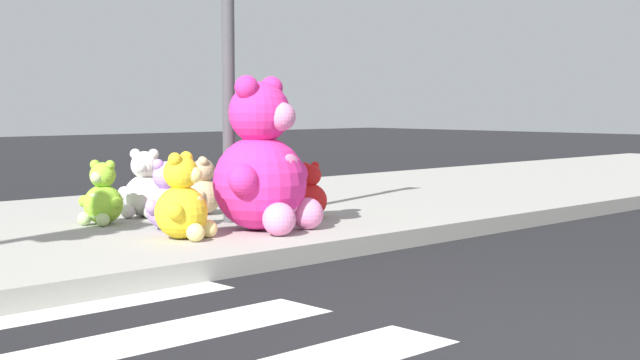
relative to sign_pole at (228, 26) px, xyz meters
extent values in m
cube|color=#9E9B93|center=(-1.00, 0.80, -1.77)|extent=(28.00, 4.40, 0.15)
cube|color=white|center=(-2.86, -2.35, -1.85)|extent=(3.20, 0.45, 0.00)
cylinder|color=#4C4C51|center=(0.00, 0.00, -0.10)|extent=(0.11, 0.11, 3.20)
sphere|color=#F22D93|center=(-0.11, -0.55, -1.31)|extent=(0.77, 0.77, 0.77)
ellipsoid|color=pink|center=(-0.04, -0.82, -1.31)|extent=(0.45, 0.28, 0.50)
sphere|color=#F22D93|center=(-0.11, -0.55, -0.74)|extent=(0.51, 0.51, 0.51)
sphere|color=pink|center=(-0.06, -0.76, -0.77)|extent=(0.23, 0.23, 0.23)
sphere|color=#F22D93|center=(0.06, -0.50, -0.54)|extent=(0.19, 0.19, 0.19)
sphere|color=#F22D93|center=(0.26, -0.54, -1.26)|extent=(0.24, 0.24, 0.24)
sphere|color=pink|center=(0.18, -0.81, -1.57)|extent=(0.26, 0.26, 0.26)
sphere|color=#F22D93|center=(-0.28, -0.60, -0.54)|extent=(0.19, 0.19, 0.19)
sphere|color=#F22D93|center=(-0.44, -0.74, -1.26)|extent=(0.24, 0.24, 0.24)
sphere|color=pink|center=(-0.23, -0.92, -1.57)|extent=(0.26, 0.26, 0.26)
sphere|color=red|center=(0.73, -0.25, -1.54)|extent=(0.31, 0.31, 0.31)
ellipsoid|color=#DB7B7B|center=(0.71, -0.13, -1.54)|extent=(0.18, 0.09, 0.20)
sphere|color=red|center=(0.73, -0.25, -1.31)|extent=(0.20, 0.20, 0.20)
sphere|color=#DB7B7B|center=(0.72, -0.16, -1.32)|extent=(0.09, 0.09, 0.09)
sphere|color=red|center=(0.66, -0.26, -1.23)|extent=(0.08, 0.08, 0.08)
sphere|color=red|center=(0.58, -0.23, -1.52)|extent=(0.10, 0.10, 0.10)
sphere|color=#DB7B7B|center=(0.63, -0.13, -1.64)|extent=(0.11, 0.11, 0.11)
sphere|color=red|center=(0.80, -0.24, -1.23)|extent=(0.08, 0.08, 0.08)
sphere|color=red|center=(0.87, -0.19, -1.52)|extent=(0.10, 0.10, 0.10)
sphere|color=#DB7B7B|center=(0.80, -0.10, -1.64)|extent=(0.11, 0.11, 0.11)
sphere|color=#B28CD8|center=(-0.66, -0.02, -1.52)|extent=(0.36, 0.36, 0.36)
ellipsoid|color=silver|center=(-0.66, -0.15, -1.52)|extent=(0.20, 0.09, 0.23)
sphere|color=#B28CD8|center=(-0.66, -0.02, -1.25)|extent=(0.24, 0.24, 0.24)
sphere|color=silver|center=(-0.66, -0.12, -1.27)|extent=(0.11, 0.11, 0.11)
sphere|color=#B28CD8|center=(-0.58, -0.03, -1.16)|extent=(0.09, 0.09, 0.09)
sphere|color=#B28CD8|center=(-0.49, -0.08, -1.49)|extent=(0.11, 0.11, 0.11)
sphere|color=silver|center=(-0.57, -0.18, -1.64)|extent=(0.12, 0.12, 0.12)
sphere|color=#B28CD8|center=(-0.74, -0.02, -1.16)|extent=(0.09, 0.09, 0.09)
sphere|color=#B28CD8|center=(-0.83, -0.06, -1.49)|extent=(0.11, 0.11, 0.11)
sphere|color=silver|center=(-0.76, -0.17, -1.64)|extent=(0.12, 0.12, 0.12)
sphere|color=tan|center=(0.17, 0.61, -1.53)|extent=(0.33, 0.33, 0.33)
ellipsoid|color=beige|center=(0.06, 0.68, -1.53)|extent=(0.16, 0.19, 0.22)
sphere|color=tan|center=(0.17, 0.61, -1.29)|extent=(0.22, 0.22, 0.22)
sphere|color=beige|center=(0.09, 0.66, -1.30)|extent=(0.10, 0.10, 0.10)
sphere|color=tan|center=(0.13, 0.55, -1.20)|extent=(0.08, 0.08, 0.08)
sphere|color=tan|center=(0.05, 0.50, -1.51)|extent=(0.10, 0.10, 0.10)
sphere|color=beige|center=(0.00, 0.61, -1.64)|extent=(0.11, 0.11, 0.11)
sphere|color=tan|center=(0.21, 0.68, -1.20)|extent=(0.08, 0.08, 0.08)
sphere|color=tan|center=(0.21, 0.77, -1.51)|extent=(0.10, 0.10, 0.10)
sphere|color=beige|center=(0.09, 0.76, -1.64)|extent=(0.11, 0.11, 0.11)
sphere|color=#8CD133|center=(-0.86, 0.66, -1.53)|extent=(0.34, 0.34, 0.34)
ellipsoid|color=#B8DE87|center=(-0.97, 0.61, -1.53)|extent=(0.15, 0.20, 0.22)
sphere|color=#8CD133|center=(-0.86, 0.66, -1.28)|extent=(0.22, 0.22, 0.22)
sphere|color=#B8DE87|center=(-0.94, 0.62, -1.29)|extent=(0.10, 0.10, 0.10)
sphere|color=#8CD133|center=(-0.82, 0.59, -1.19)|extent=(0.08, 0.08, 0.08)
sphere|color=#8CD133|center=(-0.83, 0.50, -1.50)|extent=(0.11, 0.11, 0.11)
sphere|color=#B8DE87|center=(-0.95, 0.51, -1.64)|extent=(0.12, 0.12, 0.12)
sphere|color=#8CD133|center=(-0.89, 0.73, -1.19)|extent=(0.08, 0.08, 0.08)
sphere|color=#8CD133|center=(-0.96, 0.79, -1.50)|extent=(0.11, 0.11, 0.11)
sphere|color=#B8DE87|center=(-1.03, 0.68, -1.64)|extent=(0.12, 0.12, 0.12)
sphere|color=white|center=(-0.32, 0.85, -1.51)|extent=(0.38, 0.38, 0.38)
ellipsoid|color=white|center=(-0.43, 0.77, -1.51)|extent=(0.19, 0.22, 0.25)
sphere|color=white|center=(-0.32, 0.85, -1.22)|extent=(0.25, 0.25, 0.25)
sphere|color=white|center=(-0.40, 0.79, -1.24)|extent=(0.11, 0.11, 0.11)
sphere|color=white|center=(-0.26, 0.78, -1.12)|extent=(0.10, 0.10, 0.10)
sphere|color=white|center=(-0.24, 0.68, -1.48)|extent=(0.12, 0.12, 0.12)
sphere|color=white|center=(-0.38, 0.67, -1.63)|extent=(0.13, 0.13, 0.13)
sphere|color=white|center=(-0.37, 0.92, -1.12)|extent=(0.10, 0.10, 0.10)
sphere|color=white|center=(-0.47, 0.97, -1.48)|extent=(0.12, 0.12, 0.12)
sphere|color=white|center=(-0.51, 0.83, -1.63)|extent=(0.13, 0.13, 0.13)
sphere|color=yellow|center=(-0.86, -0.51, -1.49)|extent=(0.41, 0.41, 0.41)
ellipsoid|color=#F0DB80|center=(-0.79, -0.64, -1.49)|extent=(0.24, 0.19, 0.27)
sphere|color=yellow|center=(-0.86, -0.51, -1.19)|extent=(0.27, 0.27, 0.27)
sphere|color=#F0DB80|center=(-0.81, -0.61, -1.21)|extent=(0.12, 0.12, 0.12)
sphere|color=yellow|center=(-0.78, -0.46, -1.08)|extent=(0.10, 0.10, 0.10)
sphere|color=yellow|center=(-0.66, -0.46, -1.46)|extent=(0.13, 0.13, 0.13)
sphere|color=#F0DB80|center=(-0.68, -0.61, -1.63)|extent=(0.14, 0.14, 0.14)
sphere|color=yellow|center=(-0.94, -0.55, -1.08)|extent=(0.10, 0.10, 0.10)
sphere|color=yellow|center=(-1.01, -0.64, -1.46)|extent=(0.13, 0.13, 0.13)
sphere|color=#F0DB80|center=(-0.88, -0.71, -1.63)|extent=(0.14, 0.14, 0.14)
camera|label=1|loc=(-4.73, -6.12, -0.68)|focal=49.89mm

